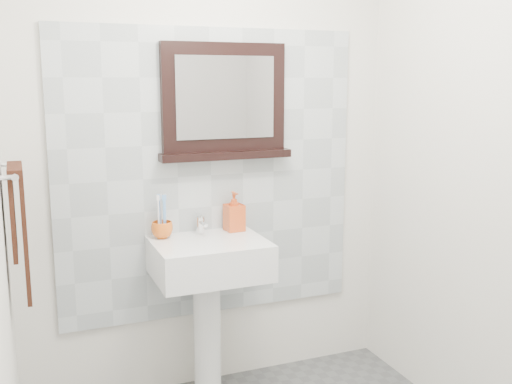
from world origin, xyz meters
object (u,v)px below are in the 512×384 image
toothbrush_cup (162,230)px  soap_dispenser (234,211)px  framed_mirror (224,104)px  hand_towel (19,221)px  pedestal_sink (209,276)px

toothbrush_cup → soap_dispenser: size_ratio=0.52×
framed_mirror → toothbrush_cup: bearing=-170.3°
toothbrush_cup → hand_towel: 0.74m
toothbrush_cup → hand_towel: size_ratio=0.19×
toothbrush_cup → hand_towel: (-0.66, -0.29, 0.17)m
pedestal_sink → toothbrush_cup: size_ratio=9.00×
pedestal_sink → soap_dispenser: 0.37m
pedestal_sink → toothbrush_cup: 0.33m
soap_dispenser → hand_towel: 1.09m
hand_towel → framed_mirror: bearing=19.0°
toothbrush_cup → soap_dispenser: bearing=1.1°
pedestal_sink → toothbrush_cup: bearing=148.0°
framed_mirror → hand_towel: bearing=-161.0°
hand_towel → toothbrush_cup: bearing=23.7°
soap_dispenser → hand_towel: size_ratio=0.38×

